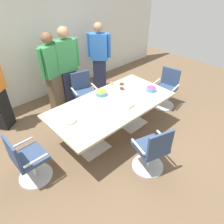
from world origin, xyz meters
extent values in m
cube|color=brown|center=(0.00, 0.00, -0.01)|extent=(10.00, 10.00, 0.01)
cube|color=silver|center=(0.00, 2.40, 1.40)|extent=(8.00, 0.10, 2.80)
cube|color=#CCB793|center=(0.00, 0.00, 0.73)|extent=(2.40, 1.20, 0.04)
cube|color=silver|center=(-0.55, 0.00, 0.01)|extent=(0.56, 0.56, 0.02)
cylinder|color=silver|center=(-0.55, 0.00, 0.37)|extent=(0.09, 0.09, 0.69)
cube|color=silver|center=(0.55, 0.00, 0.01)|extent=(0.56, 0.56, 0.02)
cylinder|color=silver|center=(0.55, 0.00, 0.37)|extent=(0.09, 0.09, 0.69)
cylinder|color=silver|center=(1.64, -0.08, 0.01)|extent=(0.62, 0.62, 0.02)
cylinder|color=silver|center=(1.64, -0.08, 0.23)|extent=(0.05, 0.05, 0.41)
cube|color=#33476B|center=(1.64, -0.08, 0.46)|extent=(0.53, 0.53, 0.06)
cube|color=#33476B|center=(1.85, -0.05, 0.70)|extent=(0.11, 0.44, 0.42)
cube|color=silver|center=(1.68, -0.33, 0.58)|extent=(0.37, 0.09, 0.02)
cube|color=silver|center=(1.60, 0.16, 0.58)|extent=(0.37, 0.09, 0.02)
cylinder|color=silver|center=(0.13, 1.05, 0.01)|extent=(0.66, 0.66, 0.02)
cylinder|color=silver|center=(0.13, 1.05, 0.23)|extent=(0.05, 0.05, 0.41)
cube|color=#33476B|center=(0.13, 1.05, 0.46)|extent=(0.56, 0.56, 0.06)
cube|color=#33476B|center=(0.18, 1.25, 0.70)|extent=(0.43, 0.15, 0.42)
cube|color=silver|center=(0.37, 0.99, 0.58)|extent=(0.12, 0.36, 0.02)
cube|color=silver|center=(-0.11, 1.11, 0.58)|extent=(0.12, 0.36, 0.02)
cylinder|color=silver|center=(-1.64, 0.08, 0.01)|extent=(0.54, 0.54, 0.02)
cylinder|color=silver|center=(-1.64, 0.08, 0.23)|extent=(0.05, 0.05, 0.41)
cube|color=#33476B|center=(-1.64, 0.08, 0.46)|extent=(0.46, 0.46, 0.06)
cube|color=#33476B|center=(-1.85, 0.08, 0.70)|extent=(0.04, 0.44, 0.42)
cube|color=silver|center=(-1.65, 0.33, 0.58)|extent=(0.37, 0.03, 0.02)
cube|color=silver|center=(-1.64, -0.16, 0.58)|extent=(0.37, 0.03, 0.02)
cylinder|color=silver|center=(-0.13, -1.05, 0.01)|extent=(0.68, 0.68, 0.02)
cylinder|color=silver|center=(-0.13, -1.05, 0.23)|extent=(0.05, 0.05, 0.41)
cube|color=#33476B|center=(-0.13, -1.05, 0.46)|extent=(0.58, 0.58, 0.06)
cube|color=#33476B|center=(-0.19, -1.25, 0.70)|extent=(0.43, 0.17, 0.42)
cube|color=silver|center=(-0.37, -0.97, 0.58)|extent=(0.14, 0.36, 0.02)
cube|color=silver|center=(0.10, -1.12, 0.58)|extent=(0.14, 0.36, 0.02)
cube|color=black|center=(-1.47, 1.74, 0.43)|extent=(0.38, 0.35, 0.85)
cube|color=brown|center=(-0.29, 1.59, 0.43)|extent=(0.36, 0.27, 0.85)
cube|color=#388C4C|center=(-0.29, 1.59, 1.19)|extent=(0.48, 0.32, 0.68)
sphere|color=brown|center=(-0.29, 1.59, 1.68)|extent=(0.23, 0.23, 0.23)
cylinder|color=#388C4C|center=(-0.03, 1.66, 1.23)|extent=(0.10, 0.10, 0.61)
cylinder|color=#388C4C|center=(-0.55, 1.53, 1.23)|extent=(0.10, 0.10, 0.61)
cube|color=#232842|center=(0.07, 1.55, 0.44)|extent=(0.36, 0.27, 0.88)
cube|color=#388C4C|center=(0.07, 1.55, 1.23)|extent=(0.48, 0.32, 0.70)
sphere|color=tan|center=(0.07, 1.55, 1.73)|extent=(0.24, 0.24, 0.24)
cylinder|color=#388C4C|center=(0.32, 1.49, 1.27)|extent=(0.10, 0.10, 0.63)
cylinder|color=#388C4C|center=(-0.19, 1.62, 1.27)|extent=(0.10, 0.10, 0.63)
cube|color=#232842|center=(1.11, 1.67, 0.42)|extent=(0.36, 0.37, 0.84)
cube|color=blue|center=(1.11, 1.67, 1.17)|extent=(0.46, 0.47, 0.66)
sphere|color=tan|center=(1.11, 1.67, 1.64)|extent=(0.23, 0.23, 0.23)
cylinder|color=blue|center=(1.28, 1.47, 1.20)|extent=(0.11, 0.11, 0.60)
cylinder|color=blue|center=(0.93, 1.87, 1.20)|extent=(0.11, 0.11, 0.60)
cylinder|color=#4C9EC6|center=(0.06, 0.37, 0.79)|extent=(0.23, 0.23, 0.07)
ellipsoid|color=orange|center=(0.06, 0.37, 0.82)|extent=(0.20, 0.20, 0.07)
cylinder|color=#4C9EC6|center=(0.91, -0.20, 0.78)|extent=(0.20, 0.20, 0.07)
ellipsoid|color=#9E3D8E|center=(0.91, -0.20, 0.82)|extent=(0.18, 0.18, 0.06)
cylinder|color=white|center=(0.49, 0.39, 0.76)|extent=(0.39, 0.39, 0.01)
torus|color=brown|center=(0.64, 0.38, 0.78)|extent=(0.11, 0.11, 0.03)
torus|color=tan|center=(0.51, 0.54, 0.78)|extent=(0.11, 0.11, 0.03)
torus|color=white|center=(0.34, 0.40, 0.78)|extent=(0.11, 0.11, 0.03)
torus|color=brown|center=(0.50, 0.24, 0.78)|extent=(0.11, 0.11, 0.03)
cylinder|color=white|center=(-0.89, 0.08, 0.75)|extent=(0.23, 0.23, 0.01)
cylinder|color=silver|center=(-0.89, 0.08, 0.76)|extent=(0.23, 0.23, 0.01)
cylinder|color=white|center=(-0.89, 0.08, 0.77)|extent=(0.23, 0.23, 0.01)
cylinder|color=silver|center=(-0.89, 0.08, 0.77)|extent=(0.23, 0.23, 0.01)
cylinder|color=white|center=(-0.89, 0.08, 0.78)|extent=(0.23, 0.23, 0.01)
cylinder|color=silver|center=(-0.89, 0.08, 0.78)|extent=(0.23, 0.23, 0.01)
cylinder|color=white|center=(-0.89, 0.08, 0.79)|extent=(0.23, 0.23, 0.01)
cube|color=white|center=(0.14, -0.28, 0.79)|extent=(0.16, 0.16, 0.07)
camera|label=1|loc=(-2.23, -2.38, 2.87)|focal=33.43mm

